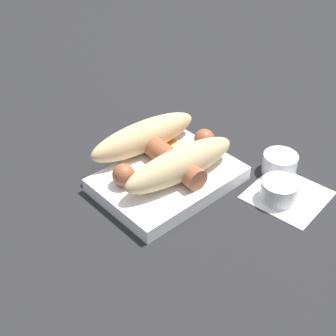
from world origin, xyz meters
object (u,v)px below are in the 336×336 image
(bread_roll, at_px, (161,150))
(condiment_cup_far, at_px, (280,164))
(food_tray, at_px, (168,179))
(sausage, at_px, (166,156))
(condiment_cup_near, at_px, (279,192))

(bread_roll, xyz_separation_m, condiment_cup_far, (0.14, -0.12, -0.03))
(bread_roll, bearing_deg, food_tray, -110.74)
(bread_roll, height_order, condiment_cup_far, bread_roll)
(food_tray, relative_size, sausage, 1.12)
(condiment_cup_near, bearing_deg, condiment_cup_far, 36.06)
(food_tray, xyz_separation_m, condiment_cup_far, (0.15, -0.09, 0.00))
(sausage, bearing_deg, food_tray, -124.24)
(food_tray, xyz_separation_m, sausage, (0.01, 0.02, 0.03))
(condiment_cup_far, bearing_deg, condiment_cup_near, -143.94)
(sausage, relative_size, condiment_cup_far, 3.43)
(bread_roll, height_order, condiment_cup_near, bread_roll)
(condiment_cup_near, distance_m, condiment_cup_far, 0.07)
(sausage, relative_size, condiment_cup_near, 3.43)
(condiment_cup_near, xyz_separation_m, condiment_cup_far, (0.06, 0.04, 0.00))
(food_tray, distance_m, bread_roll, 0.05)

